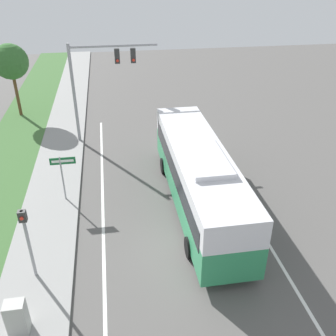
{
  "coord_description": "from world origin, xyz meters",
  "views": [
    {
      "loc": [
        -2.85,
        -12.14,
        11.03
      ],
      "look_at": [
        -0.18,
        4.13,
        1.74
      ],
      "focal_mm": 40.0,
      "sensor_mm": 36.0,
      "label": 1
    }
  ],
  "objects_px": {
    "signal_gantry": "(98,74)",
    "street_sign": "(63,171)",
    "pedestrian_signal": "(27,234)",
    "bus": "(198,173)",
    "utility_cabinet": "(17,318)"
  },
  "relations": [
    {
      "from": "street_sign",
      "to": "utility_cabinet",
      "type": "bearing_deg",
      "value": -97.12
    },
    {
      "from": "bus",
      "to": "signal_gantry",
      "type": "distance_m",
      "value": 10.22
    },
    {
      "from": "signal_gantry",
      "to": "utility_cabinet",
      "type": "bearing_deg",
      "value": -101.17
    },
    {
      "from": "street_sign",
      "to": "pedestrian_signal",
      "type": "bearing_deg",
      "value": -98.91
    },
    {
      "from": "bus",
      "to": "street_sign",
      "type": "bearing_deg",
      "value": 166.88
    },
    {
      "from": "signal_gantry",
      "to": "utility_cabinet",
      "type": "xyz_separation_m",
      "value": [
        -2.97,
        -15.03,
        -3.86
      ]
    },
    {
      "from": "signal_gantry",
      "to": "pedestrian_signal",
      "type": "height_order",
      "value": "signal_gantry"
    },
    {
      "from": "bus",
      "to": "pedestrian_signal",
      "type": "relative_size",
      "value": 3.6
    },
    {
      "from": "pedestrian_signal",
      "to": "street_sign",
      "type": "xyz_separation_m",
      "value": [
        0.83,
        5.3,
        -0.39
      ]
    },
    {
      "from": "bus",
      "to": "street_sign",
      "type": "xyz_separation_m",
      "value": [
        -6.57,
        1.53,
        -0.1
      ]
    },
    {
      "from": "pedestrian_signal",
      "to": "bus",
      "type": "bearing_deg",
      "value": 26.99
    },
    {
      "from": "bus",
      "to": "utility_cabinet",
      "type": "distance_m",
      "value": 9.91
    },
    {
      "from": "signal_gantry",
      "to": "street_sign",
      "type": "distance_m",
      "value": 7.98
    },
    {
      "from": "street_sign",
      "to": "signal_gantry",
      "type": "bearing_deg",
      "value": 74.52
    },
    {
      "from": "pedestrian_signal",
      "to": "utility_cabinet",
      "type": "bearing_deg",
      "value": -93.36
    }
  ]
}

